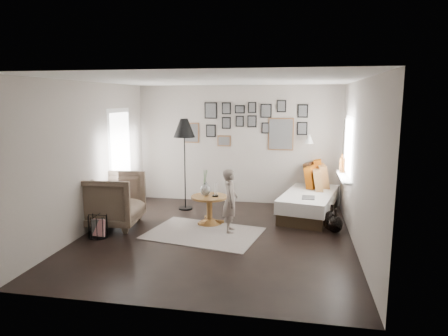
% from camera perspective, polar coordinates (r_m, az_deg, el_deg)
% --- Properties ---
extents(ground, '(4.80, 4.80, 0.00)m').
position_cam_1_polar(ground, '(6.86, -1.20, -9.79)').
color(ground, black).
rests_on(ground, ground).
extents(wall_back, '(4.50, 0.00, 4.50)m').
position_cam_1_polar(wall_back, '(8.88, 1.94, 3.35)').
color(wall_back, gray).
rests_on(wall_back, ground).
extents(wall_front, '(4.50, 0.00, 4.50)m').
position_cam_1_polar(wall_front, '(4.26, -7.88, -3.90)').
color(wall_front, gray).
rests_on(wall_front, ground).
extents(wall_left, '(0.00, 4.80, 4.80)m').
position_cam_1_polar(wall_left, '(7.33, -18.72, 1.45)').
color(wall_left, gray).
rests_on(wall_left, ground).
extents(wall_right, '(0.00, 4.80, 4.80)m').
position_cam_1_polar(wall_right, '(6.47, 18.67, 0.38)').
color(wall_right, gray).
rests_on(wall_right, ground).
extents(ceiling, '(4.80, 4.80, 0.00)m').
position_cam_1_polar(ceiling, '(6.47, -1.28, 12.46)').
color(ceiling, white).
rests_on(ceiling, wall_back).
extents(door_left, '(0.00, 2.14, 2.14)m').
position_cam_1_polar(door_left, '(8.42, -14.57, 0.96)').
color(door_left, white).
rests_on(door_left, wall_left).
extents(window_right, '(0.15, 1.32, 1.30)m').
position_cam_1_polar(window_right, '(7.83, 16.65, -0.66)').
color(window_right, white).
rests_on(window_right, wall_right).
extents(gallery_wall, '(2.74, 0.03, 1.08)m').
position_cam_1_polar(gallery_wall, '(8.78, 3.80, 6.16)').
color(gallery_wall, brown).
rests_on(gallery_wall, wall_back).
extents(wall_sconce, '(0.18, 0.36, 0.16)m').
position_cam_1_polar(wall_sconce, '(8.50, 12.08, 3.95)').
color(wall_sconce, white).
rests_on(wall_sconce, wall_back).
extents(rug, '(2.10, 1.65, 0.01)m').
position_cam_1_polar(rug, '(7.02, -2.95, -9.28)').
color(rug, silver).
rests_on(rug, ground).
extents(pedestal_table, '(0.68, 0.68, 0.53)m').
position_cam_1_polar(pedestal_table, '(7.47, -2.09, -6.15)').
color(pedestal_table, brown).
rests_on(pedestal_table, ground).
extents(vase, '(0.19, 0.19, 0.48)m').
position_cam_1_polar(vase, '(7.40, -2.68, -2.83)').
color(vase, black).
rests_on(vase, pedestal_table).
extents(candles, '(0.12, 0.12, 0.25)m').
position_cam_1_polar(candles, '(7.35, -1.27, -3.13)').
color(candles, black).
rests_on(candles, pedestal_table).
extents(daybed, '(1.34, 2.24, 1.04)m').
position_cam_1_polar(daybed, '(8.32, 12.19, -4.14)').
color(daybed, black).
rests_on(daybed, ground).
extents(magazine_on_daybed, '(0.25, 0.33, 0.02)m').
position_cam_1_polar(magazine_on_daybed, '(7.64, 11.96, -4.15)').
color(magazine_on_daybed, black).
rests_on(magazine_on_daybed, daybed).
extents(armchair, '(1.18, 1.15, 0.98)m').
position_cam_1_polar(armchair, '(7.58, -15.84, -4.40)').
color(armchair, brown).
rests_on(armchair, ground).
extents(armchair_cushion, '(0.48, 0.49, 0.20)m').
position_cam_1_polar(armchair_cushion, '(7.62, -15.67, -4.37)').
color(armchair_cushion, silver).
rests_on(armchair_cushion, armchair).
extents(floor_lamp, '(0.45, 0.45, 1.91)m').
position_cam_1_polar(floor_lamp, '(8.26, -5.71, 5.22)').
color(floor_lamp, black).
rests_on(floor_lamp, ground).
extents(magazine_basket, '(0.33, 0.33, 0.39)m').
position_cam_1_polar(magazine_basket, '(7.11, -17.56, -7.94)').
color(magazine_basket, black).
rests_on(magazine_basket, ground).
extents(demijohn_large, '(0.31, 0.31, 0.47)m').
position_cam_1_polar(demijohn_large, '(7.37, 15.06, -7.26)').
color(demijohn_large, black).
rests_on(demijohn_large, ground).
extents(demijohn_small, '(0.27, 0.27, 0.43)m').
position_cam_1_polar(demijohn_small, '(7.26, 15.57, -7.70)').
color(demijohn_small, black).
rests_on(demijohn_small, ground).
extents(child, '(0.32, 0.44, 1.12)m').
position_cam_1_polar(child, '(6.94, 0.90, -4.72)').
color(child, '#6C5E55').
rests_on(child, ground).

